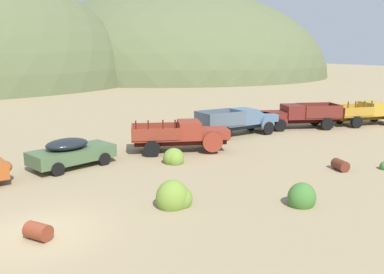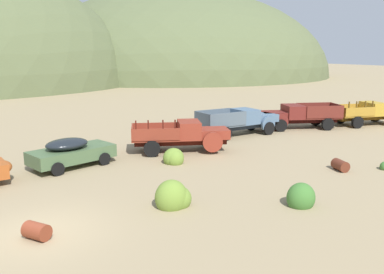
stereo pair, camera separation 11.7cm
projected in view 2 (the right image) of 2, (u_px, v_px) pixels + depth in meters
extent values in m
plane|color=#998460|center=(40.00, 233.00, 13.86)|extent=(300.00, 300.00, 0.00)
ellipsoid|color=#56603D|center=(176.00, 75.00, 103.41)|extent=(75.76, 72.03, 41.48)
ellipsoid|color=#A34C1E|center=(0.00, 167.00, 19.02)|extent=(1.23, 1.50, 0.61)
cube|color=#47603D|center=(72.00, 154.00, 21.66)|extent=(4.77, 3.20, 0.68)
ellipsoid|color=black|center=(67.00, 144.00, 21.35)|extent=(2.70, 2.31, 0.57)
ellipsoid|color=#47603D|center=(104.00, 147.00, 23.02)|extent=(1.40, 1.75, 0.61)
cylinder|color=black|center=(104.00, 159.00, 22.03)|extent=(0.71, 0.41, 0.68)
cylinder|color=black|center=(86.00, 153.00, 23.33)|extent=(0.71, 0.41, 0.68)
cylinder|color=black|center=(57.00, 169.00, 20.13)|extent=(0.71, 0.41, 0.68)
cylinder|color=black|center=(40.00, 162.00, 21.43)|extent=(0.71, 0.41, 0.68)
cube|color=#42140D|center=(180.00, 141.00, 24.90)|extent=(5.59, 2.77, 0.36)
cube|color=maroon|center=(214.00, 133.00, 25.06)|extent=(2.23, 2.17, 0.55)
cube|color=#B7B2A8|center=(227.00, 133.00, 25.17)|extent=(0.46, 1.11, 0.44)
cylinder|color=maroon|center=(213.00, 142.00, 24.14)|extent=(1.19, 0.57, 1.20)
cylinder|color=maroon|center=(207.00, 135.00, 26.07)|extent=(1.19, 0.57, 1.20)
cube|color=maroon|center=(189.00, 130.00, 24.82)|extent=(1.87, 2.25, 1.05)
cube|color=black|center=(198.00, 126.00, 24.85)|extent=(0.60, 1.56, 0.59)
cube|color=maroon|center=(155.00, 138.00, 24.66)|extent=(3.34, 2.85, 0.12)
cube|color=maroon|center=(156.00, 135.00, 23.60)|extent=(2.70, 1.04, 0.70)
cube|color=maroon|center=(154.00, 128.00, 25.55)|extent=(2.70, 1.04, 0.70)
cube|color=maroon|center=(132.00, 132.00, 24.41)|extent=(0.77, 1.93, 0.70)
cube|color=#42140D|center=(136.00, 125.00, 23.34)|extent=(0.10, 0.10, 0.50)
cube|color=#42140D|center=(148.00, 125.00, 23.42)|extent=(0.10, 0.10, 0.50)
cube|color=#42140D|center=(163.00, 124.00, 23.53)|extent=(0.10, 0.10, 0.50)
cube|color=#42140D|center=(175.00, 124.00, 23.62)|extent=(0.10, 0.10, 0.50)
cylinder|color=black|center=(207.00, 140.00, 26.18)|extent=(1.00, 0.59, 0.96)
cylinder|color=black|center=(152.00, 149.00, 23.70)|extent=(1.00, 0.59, 0.96)
cylinder|color=black|center=(151.00, 141.00, 25.74)|extent=(1.00, 0.59, 0.96)
cube|color=#262D39|center=(239.00, 126.00, 29.79)|extent=(6.12, 1.36, 0.36)
cube|color=slate|center=(262.00, 118.00, 30.83)|extent=(2.03, 1.76, 0.55)
cube|color=#B7B2A8|center=(271.00, 117.00, 31.29)|extent=(0.16, 1.12, 0.44)
cylinder|color=slate|center=(268.00, 124.00, 29.97)|extent=(1.21, 0.27, 1.20)
cylinder|color=slate|center=(251.00, 121.00, 31.58)|extent=(1.21, 0.27, 1.20)
cube|color=slate|center=(245.00, 116.00, 29.94)|extent=(1.54, 1.96, 1.05)
cube|color=black|center=(252.00, 113.00, 30.21)|extent=(0.17, 1.58, 0.59)
cube|color=#4D5B67|center=(220.00, 125.00, 28.90)|extent=(3.20, 2.17, 0.12)
cube|color=#4D5B67|center=(228.00, 120.00, 27.98)|extent=(3.06, 0.33, 0.95)
cube|color=#4D5B67|center=(213.00, 116.00, 29.60)|extent=(3.06, 0.33, 0.95)
cube|color=#4D5B67|center=(203.00, 119.00, 28.05)|extent=(0.25, 1.95, 0.95)
cylinder|color=black|center=(268.00, 128.00, 29.98)|extent=(0.98, 0.35, 0.96)
cylinder|color=black|center=(251.00, 124.00, 31.68)|extent=(0.98, 0.35, 0.96)
cylinder|color=black|center=(226.00, 134.00, 28.01)|extent=(0.98, 0.35, 0.96)
cylinder|color=black|center=(209.00, 129.00, 29.71)|extent=(0.98, 0.35, 0.96)
cube|color=black|center=(299.00, 120.00, 32.42)|extent=(5.94, 2.87, 0.36)
cube|color=maroon|center=(273.00, 115.00, 32.03)|extent=(2.35, 2.27, 0.55)
cube|color=#B7B2A8|center=(262.00, 116.00, 31.92)|extent=(0.47, 1.17, 0.44)
cylinder|color=maroon|center=(272.00, 117.00, 33.15)|extent=(1.19, 0.56, 1.20)
cylinder|color=maroon|center=(281.00, 122.00, 31.12)|extent=(1.19, 0.56, 1.20)
cube|color=maroon|center=(293.00, 112.00, 32.20)|extent=(1.96, 2.36, 1.05)
cube|color=black|center=(286.00, 109.00, 32.07)|extent=(0.61, 1.64, 0.59)
cube|color=maroon|center=(319.00, 117.00, 32.59)|extent=(3.53, 2.97, 0.12)
cube|color=maroon|center=(314.00, 108.00, 33.50)|extent=(2.87, 1.07, 0.95)
cube|color=maroon|center=(325.00, 112.00, 31.45)|extent=(2.87, 1.07, 0.95)
cube|color=maroon|center=(336.00, 110.00, 32.67)|extent=(0.78, 2.03, 0.95)
cylinder|color=black|center=(271.00, 121.00, 33.26)|extent=(1.00, 0.58, 0.96)
cylinder|color=black|center=(281.00, 125.00, 31.13)|extent=(1.00, 0.58, 0.96)
cylinder|color=black|center=(316.00, 120.00, 33.77)|extent=(1.00, 0.58, 0.96)
cylinder|color=black|center=(328.00, 124.00, 31.64)|extent=(1.00, 0.58, 0.96)
cube|color=#593D12|center=(367.00, 117.00, 33.94)|extent=(5.49, 2.12, 0.36)
cylinder|color=#B28928|center=(376.00, 113.00, 35.38)|extent=(1.21, 0.43, 1.20)
cube|color=#B28928|center=(373.00, 108.00, 33.92)|extent=(1.66, 2.30, 1.05)
cube|color=black|center=(379.00, 106.00, 34.02)|extent=(0.42, 1.74, 0.59)
cube|color=#A47826|center=(351.00, 115.00, 33.52)|extent=(3.12, 2.70, 0.12)
cube|color=#A47826|center=(360.00, 112.00, 32.40)|extent=(2.68, 0.67, 0.70)
cube|color=#A47826|center=(344.00, 108.00, 34.47)|extent=(2.68, 0.67, 0.70)
cube|color=#A47826|center=(338.00, 111.00, 33.11)|extent=(0.55, 2.15, 0.70)
cube|color=#593D12|center=(349.00, 105.00, 32.01)|extent=(0.09, 0.09, 0.50)
cube|color=#593D12|center=(357.00, 105.00, 32.18)|extent=(0.09, 0.09, 0.50)
cube|color=#593D12|center=(366.00, 104.00, 32.38)|extent=(0.09, 0.09, 0.50)
cube|color=#593D12|center=(373.00, 104.00, 32.55)|extent=(0.09, 0.09, 0.50)
cylinder|color=black|center=(375.00, 116.00, 35.49)|extent=(1.00, 0.47, 0.96)
cylinder|color=black|center=(357.00, 122.00, 32.48)|extent=(1.00, 0.47, 0.96)
cylinder|color=black|center=(340.00, 118.00, 34.63)|extent=(1.00, 0.47, 0.96)
cylinder|color=brown|center=(37.00, 231.00, 13.34)|extent=(0.96, 1.02, 0.56)
cylinder|color=#5B2819|center=(340.00, 165.00, 21.01)|extent=(0.75, 1.00, 0.56)
ellipsoid|color=olive|center=(179.00, 203.00, 16.15)|extent=(0.81, 0.73, 0.57)
ellipsoid|color=olive|center=(171.00, 197.00, 16.08)|extent=(1.33, 1.19, 1.43)
ellipsoid|color=olive|center=(177.00, 199.00, 16.21)|extent=(1.15, 1.04, 1.06)
ellipsoid|color=olive|center=(173.00, 158.00, 22.43)|extent=(1.18, 1.06, 1.08)
ellipsoid|color=olive|center=(176.00, 159.00, 22.59)|extent=(0.75, 0.67, 0.60)
ellipsoid|color=olive|center=(175.00, 159.00, 22.26)|extent=(0.95, 0.86, 0.97)
ellipsoid|color=#3D702D|center=(301.00, 198.00, 16.21)|extent=(1.18, 1.06, 1.22)
ellipsoid|color=#3D702D|center=(298.00, 199.00, 16.42)|extent=(0.83, 0.75, 0.74)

